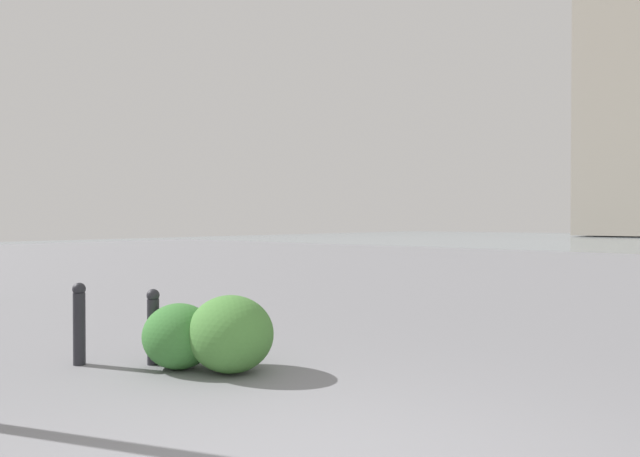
{
  "coord_description": "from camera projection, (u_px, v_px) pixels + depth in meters",
  "views": [
    {
      "loc": [
        -1.77,
        2.09,
        1.45
      ],
      "look_at": [
        5.83,
        -7.19,
        1.31
      ],
      "focal_mm": 30.66,
      "sensor_mm": 36.0,
      "label": 1
    }
  ],
  "objects": [
    {
      "name": "shrub_wide",
      "position": [
        179.0,
        336.0,
        5.41
      ],
      "size": [
        0.76,
        0.68,
        0.65
      ],
      "color": "#387533",
      "rests_on": "ground"
    },
    {
      "name": "shrub_round",
      "position": [
        231.0,
        334.0,
        5.28
      ],
      "size": [
        0.88,
        0.79,
        0.74
      ],
      "color": "#477F38",
      "rests_on": "ground"
    },
    {
      "name": "bollard_mid",
      "position": [
        79.0,
        322.0,
        5.55
      ],
      "size": [
        0.13,
        0.13,
        0.84
      ],
      "color": "#232328",
      "rests_on": "ground"
    },
    {
      "name": "bollard_near",
      "position": [
        153.0,
        325.0,
        5.57
      ],
      "size": [
        0.13,
        0.13,
        0.77
      ],
      "color": "#232328",
      "rests_on": "ground"
    }
  ]
}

